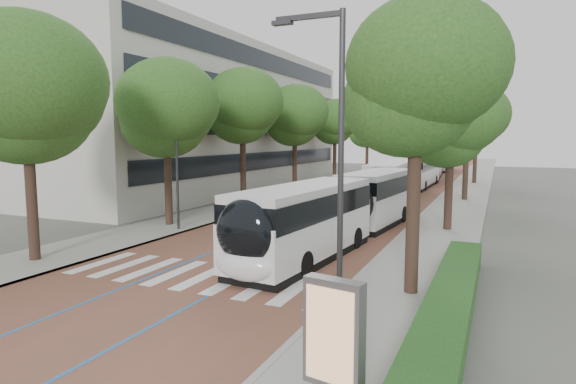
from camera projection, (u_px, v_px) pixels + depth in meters
name	position (u px, v px, depth m)	size (l,w,h in m)	color
ground	(183.00, 284.00, 17.22)	(160.00, 160.00, 0.00)	#51544C
road	(398.00, 184.00, 53.60)	(11.00, 140.00, 0.02)	brown
sidewalk_left	(334.00, 181.00, 56.59)	(4.00, 140.00, 0.12)	gray
sidewalk_right	(470.00, 186.00, 50.59)	(4.00, 140.00, 0.12)	gray
kerb_left	(350.00, 182.00, 55.83)	(0.20, 140.00, 0.14)	gray
kerb_right	(451.00, 186.00, 51.35)	(0.20, 140.00, 0.14)	gray
zebra_crossing	(203.00, 276.00, 18.05)	(10.55, 3.60, 0.01)	silver
lane_line_left	(384.00, 183.00, 54.24)	(0.12, 126.00, 0.01)	#2163A8
lane_line_right	(413.00, 185.00, 52.96)	(0.12, 126.00, 0.01)	#2163A8
office_building	(188.00, 120.00, 49.68)	(18.11, 40.00, 14.00)	#9A988F
hedge	(450.00, 305.00, 13.52)	(1.20, 14.00, 0.80)	#1E4217
streetlight_near	(334.00, 155.00, 11.30)	(1.82, 0.20, 8.00)	#2E2E31
streetlight_far	(445.00, 143.00, 34.04)	(1.82, 0.20, 8.00)	#2E2E31
lamp_post_left	(177.00, 157.00, 26.47)	(0.14, 0.14, 8.00)	#2E2E31
trees_left	(271.00, 118.00, 40.27)	(6.38, 61.05, 9.73)	black
trees_right	(463.00, 120.00, 34.21)	(5.91, 47.00, 8.98)	black
lead_bus	(340.00, 210.00, 23.73)	(4.10, 18.54, 3.20)	black
bus_queued_0	(391.00, 182.00, 39.04)	(3.12, 12.50, 3.20)	silver
bus_queued_1	(419.00, 172.00, 50.23)	(2.77, 12.44, 3.20)	silver
bus_queued_2	(431.00, 165.00, 62.35)	(3.33, 12.54, 3.20)	silver
bus_queued_3	(442.00, 160.00, 74.53)	(3.13, 12.51, 3.20)	silver
ad_panel	(334.00, 339.00, 9.11)	(1.23, 0.55, 2.47)	#59595B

